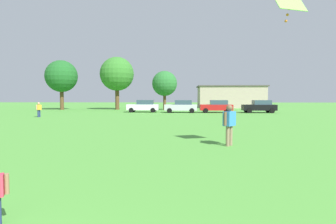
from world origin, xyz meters
TOP-DOWN VIEW (x-y plane):
  - ground_plane at (0.00, 30.00)m, footprint 160.00×160.00m
  - adult_bystander at (4.79, 10.70)m, footprint 0.61×0.68m
  - bystander_near_trees at (-11.99, 27.29)m, footprint 0.40×0.71m
  - kite at (6.62, 9.20)m, footprint 1.31×0.92m
  - parked_car_white_0 at (-2.36, 37.26)m, footprint 4.30×2.02m
  - parked_car_silver_1 at (2.83, 36.40)m, footprint 4.30×2.02m
  - parked_car_red_2 at (7.59, 36.71)m, footprint 4.30×2.02m
  - parked_car_black_3 at (13.24, 36.58)m, footprint 4.30×2.02m
  - tree_far_left at (-16.83, 44.37)m, footprint 5.21×5.21m
  - tree_center at (-7.83, 45.32)m, footprint 5.61×5.61m
  - tree_far_right at (0.14, 44.49)m, footprint 4.06×4.06m
  - house_left at (12.59, 55.21)m, footprint 12.94×8.09m

SIDE VIEW (x-z plane):
  - ground_plane at x=0.00m, z-range 0.00..0.00m
  - parked_car_white_0 at x=-2.36m, z-range 0.02..1.70m
  - parked_car_silver_1 at x=2.83m, z-range 0.02..1.70m
  - parked_car_red_2 at x=7.59m, z-range 0.02..1.70m
  - parked_car_black_3 at x=13.24m, z-range 0.02..1.70m
  - bystander_near_trees at x=-11.99m, z-range 0.14..1.68m
  - adult_bystander at x=4.79m, z-range 0.16..1.92m
  - house_left at x=12.59m, z-range 0.01..4.32m
  - tree_far_right at x=0.14m, z-range 1.11..7.43m
  - kite at x=6.62m, z-range 4.90..6.02m
  - tree_far_left at x=-16.83m, z-range 1.42..9.54m
  - tree_center at x=-7.83m, z-range 1.53..10.27m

